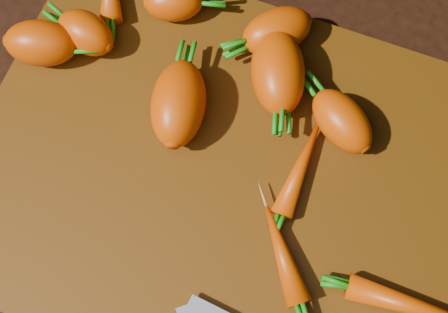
% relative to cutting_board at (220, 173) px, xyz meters
% --- Properties ---
extents(ground, '(2.00, 2.00, 0.01)m').
position_rel_cutting_board_xyz_m(ground, '(0.00, 0.00, -0.01)').
color(ground, black).
extents(cutting_board, '(0.50, 0.40, 0.01)m').
position_rel_cutting_board_xyz_m(cutting_board, '(0.00, 0.00, 0.00)').
color(cutting_board, '#5A3008').
rests_on(cutting_board, ground).
extents(carrot_0, '(0.09, 0.07, 0.05)m').
position_rel_cutting_board_xyz_m(carrot_0, '(-0.22, 0.06, 0.03)').
color(carrot_0, '#CE4304').
rests_on(carrot_0, cutting_board).
extents(carrot_1, '(0.07, 0.06, 0.04)m').
position_rel_cutting_board_xyz_m(carrot_1, '(-0.18, 0.09, 0.03)').
color(carrot_1, '#CE4304').
rests_on(carrot_1, cutting_board).
extents(carrot_2, '(0.09, 0.11, 0.05)m').
position_rel_cutting_board_xyz_m(carrot_2, '(0.02, 0.11, 0.03)').
color(carrot_2, '#CE4304').
rests_on(carrot_2, cutting_board).
extents(carrot_3, '(0.08, 0.10, 0.05)m').
position_rel_cutting_board_xyz_m(carrot_3, '(-0.06, 0.04, 0.03)').
color(carrot_3, '#CE4304').
rests_on(carrot_3, cutting_board).
extents(carrot_4, '(0.09, 0.09, 0.05)m').
position_rel_cutting_board_xyz_m(carrot_4, '(0.00, 0.16, 0.03)').
color(carrot_4, '#CE4304').
rests_on(carrot_4, cutting_board).
extents(carrot_5, '(0.07, 0.06, 0.04)m').
position_rel_cutting_board_xyz_m(carrot_5, '(-0.11, 0.15, 0.03)').
color(carrot_5, '#CE4304').
rests_on(carrot_5, cutting_board).
extents(carrot_6, '(0.09, 0.08, 0.04)m').
position_rel_cutting_board_xyz_m(carrot_6, '(0.10, 0.08, 0.03)').
color(carrot_6, '#CE4304').
rests_on(carrot_6, cutting_board).
extents(carrot_7, '(0.03, 0.11, 0.02)m').
position_rel_cutting_board_xyz_m(carrot_7, '(0.07, 0.03, 0.02)').
color(carrot_7, '#CE4304').
rests_on(carrot_7, cutting_board).
extents(carrot_8, '(0.14, 0.03, 0.02)m').
position_rel_cutting_board_xyz_m(carrot_8, '(0.22, -0.06, 0.02)').
color(carrot_8, '#CE4304').
rests_on(carrot_8, cutting_board).
extents(carrot_9, '(0.08, 0.09, 0.02)m').
position_rel_cutting_board_xyz_m(carrot_9, '(0.08, -0.06, 0.02)').
color(carrot_9, '#CE4304').
rests_on(carrot_9, cutting_board).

